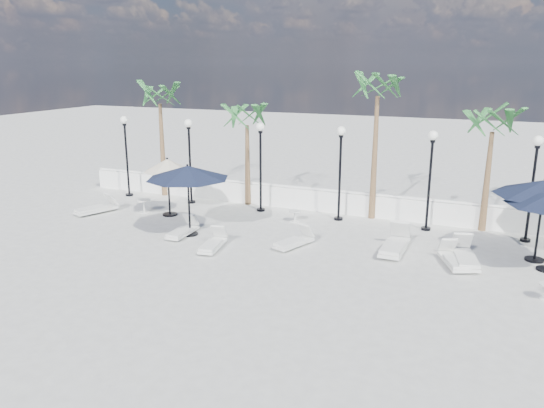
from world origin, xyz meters
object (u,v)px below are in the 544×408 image
at_px(lounger_5, 395,245).
at_px(lounger_6, 465,257).
at_px(parasol_cream_small, 168,166).
at_px(lounger_0, 96,208).
at_px(lounger_3, 213,243).
at_px(lounger_1, 183,230).
at_px(lounger_4, 454,259).
at_px(parasol_navy_right, 544,188).
at_px(lounger_2, 294,241).
at_px(parasol_navy_left, 188,173).

relative_size(lounger_5, lounger_6, 1.03).
bearing_deg(lounger_6, lounger_5, 161.66).
distance_m(lounger_5, parasol_cream_small, 9.83).
distance_m(lounger_5, lounger_6, 2.29).
relative_size(lounger_0, lounger_3, 1.11).
distance_m(lounger_0, lounger_1, 5.20).
distance_m(lounger_1, lounger_5, 7.73).
bearing_deg(lounger_5, lounger_4, -14.07).
relative_size(lounger_1, parasol_navy_right, 0.55).
distance_m(parasol_navy_right, parasol_cream_small, 13.99).
bearing_deg(lounger_4, lounger_1, 162.80).
bearing_deg(lounger_0, parasol_cream_small, 38.73).
distance_m(lounger_2, lounger_6, 5.66).
bearing_deg(lounger_2, lounger_5, 33.95).
distance_m(lounger_6, parasol_navy_right, 3.26).
height_order(lounger_0, lounger_5, lounger_5).
height_order(lounger_0, parasol_navy_right, parasol_navy_right).
relative_size(lounger_6, parasol_cream_small, 0.85).
bearing_deg(parasol_navy_left, lounger_3, -34.03).
height_order(lounger_2, lounger_6, lounger_6).
distance_m(lounger_4, parasol_cream_small, 11.81).
bearing_deg(parasol_navy_right, lounger_4, -148.14).
bearing_deg(lounger_6, lounger_2, 173.56).
bearing_deg(lounger_5, lounger_3, -158.87).
height_order(lounger_6, parasol_cream_small, parasol_cream_small).
bearing_deg(lounger_4, lounger_2, 161.29).
relative_size(lounger_0, lounger_6, 0.91).
bearing_deg(parasol_navy_left, lounger_1, -128.74).
distance_m(lounger_0, lounger_6, 14.95).
bearing_deg(parasol_navy_left, parasol_navy_right, 9.90).
height_order(lounger_3, lounger_5, lounger_5).
relative_size(lounger_5, parasol_cream_small, 0.88).
height_order(lounger_4, parasol_navy_left, parasol_navy_left).
xyz_separation_m(lounger_5, lounger_6, (2.27, -0.24, -0.02)).
distance_m(lounger_0, parasol_cream_small, 3.73).
bearing_deg(lounger_6, parasol_navy_left, 172.66).
bearing_deg(lounger_1, lounger_4, 2.44).
relative_size(lounger_0, lounger_4, 1.06).
bearing_deg(lounger_1, lounger_2, 4.32).
bearing_deg(lounger_0, lounger_2, 16.73).
distance_m(lounger_3, lounger_6, 8.36).
bearing_deg(lounger_3, parasol_navy_right, 7.83).
distance_m(lounger_3, lounger_4, 7.98).
height_order(parasol_navy_right, parasol_cream_small, parasol_navy_right).
bearing_deg(parasol_navy_left, lounger_5, 8.29).
bearing_deg(parasol_navy_right, lounger_2, -166.92).
distance_m(lounger_0, parasol_navy_right, 17.22).
distance_m(lounger_5, parasol_navy_right, 4.97).
distance_m(parasol_navy_left, parasol_cream_small, 2.93).
bearing_deg(parasol_navy_right, lounger_0, -176.35).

